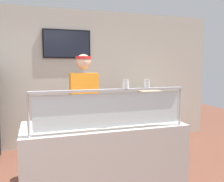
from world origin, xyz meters
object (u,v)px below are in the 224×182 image
pepper_flake_shaker (147,84)px  worker_figure (84,108)px  parmesan_shaker (126,85)px  pizza_server (102,120)px  pizza_tray (101,122)px  pizza_box_stack (151,95)px

pepper_flake_shaker → worker_figure: worker_figure is taller
parmesan_shaker → pizza_server: bearing=118.9°
pizza_tray → pizza_server: 0.03m
pizza_server → pepper_flake_shaker: size_ratio=3.15×
pizza_box_stack → parmesan_shaker: bearing=-123.3°
pizza_tray → parmesan_shaker: size_ratio=4.52×
pizza_tray → pizza_box_stack: pizza_box_stack is taller
pizza_server → pizza_box_stack: 2.35m
pizza_tray → parmesan_shaker: (0.17, -0.32, 0.44)m
pizza_box_stack → pizza_server: bearing=-130.6°
parmesan_shaker → pepper_flake_shaker: 0.24m
pepper_flake_shaker → worker_figure: bearing=114.0°
pizza_server → pepper_flake_shaker: pepper_flake_shaker is taller
pizza_server → pepper_flake_shaker: bearing=-47.1°
pizza_tray → worker_figure: (-0.05, 0.71, 0.04)m
pizza_box_stack → pepper_flake_shaker: bearing=-118.5°
pizza_tray → pepper_flake_shaker: pepper_flake_shaker is taller
worker_figure → pizza_box_stack: size_ratio=3.76×
pizza_box_stack → pizza_tray: bearing=-131.2°
pepper_flake_shaker → pizza_box_stack: (1.13, 2.08, -0.41)m
pizza_server → pizza_tray: bearing=108.4°
pizza_server → pizza_box_stack: size_ratio=0.60×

